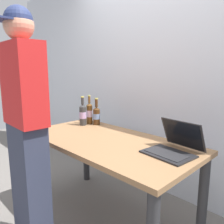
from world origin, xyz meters
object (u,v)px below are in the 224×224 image
(laptop, at_px, (174,146))
(beer_bottle_amber, at_px, (97,115))
(beer_bottle_brown, at_px, (83,114))
(person_figure, at_px, (27,132))
(beer_bottle_dark, at_px, (89,113))

(laptop, xyz_separation_m, beer_bottle_amber, (-1.04, 0.16, 0.05))
(beer_bottle_brown, relative_size, person_figure, 0.18)
(laptop, distance_m, person_figure, 1.06)
(person_figure, bearing_deg, beer_bottle_amber, 108.22)
(beer_bottle_amber, distance_m, person_figure, 0.97)
(beer_bottle_brown, height_order, beer_bottle_dark, beer_bottle_dark)
(laptop, bearing_deg, beer_bottle_amber, 171.19)
(beer_bottle_amber, height_order, beer_bottle_dark, beer_bottle_dark)
(beer_bottle_dark, bearing_deg, laptop, -6.82)
(beer_bottle_brown, xyz_separation_m, person_figure, (0.39, -0.79, 0.03))
(beer_bottle_amber, bearing_deg, beer_bottle_brown, -125.03)
(beer_bottle_amber, bearing_deg, person_figure, -71.78)
(beer_bottle_brown, relative_size, beer_bottle_dark, 0.99)
(laptop, xyz_separation_m, beer_bottle_dark, (-1.13, 0.13, 0.07))
(beer_bottle_amber, bearing_deg, beer_bottle_dark, -163.84)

